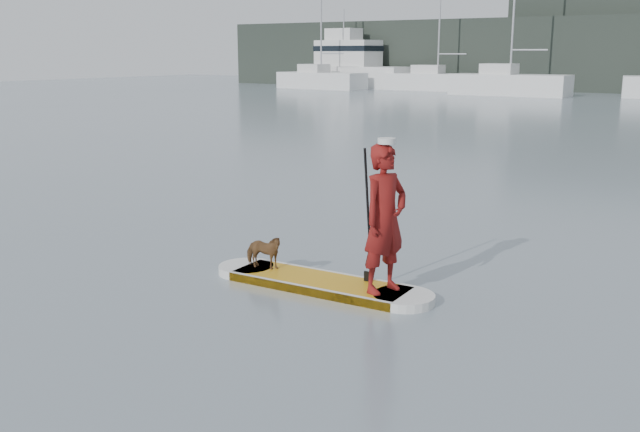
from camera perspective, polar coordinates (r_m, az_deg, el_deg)
The scene contains 11 objects.
ground at distance 11.04m, azimuth 14.26°, elevation -3.95°, with size 140.00×140.00×0.00m, color slate.
paddleboard at distance 9.76m, azimuth 0.00°, elevation -5.38°, with size 3.30×0.86×0.12m.
paddler at distance 9.05m, azimuth 5.22°, elevation -0.23°, with size 0.70×0.46×1.91m, color maroon.
white_cap at distance 8.88m, azimuth 5.35°, elevation 6.00°, with size 0.22×0.22×0.07m, color silver.
dog at distance 10.17m, azimuth -4.56°, elevation -2.86°, with size 0.27×0.59×0.50m, color brown.
paddle at distance 9.48m, azimuth 3.87°, elevation -1.34°, with size 0.10×0.30×2.00m.
sailboat_a at distance 64.19m, azimuth 0.04°, elevation 10.90°, with size 8.63×3.71×12.13m.
sailboat_b at distance 61.88m, azimuth 9.31°, elevation 10.70°, with size 8.76×2.89×12.89m.
sailboat_c at distance 55.93m, azimuth 14.86°, elevation 10.25°, with size 8.72×3.08×12.43m.
motor_yacht_b at distance 66.94m, azimuth 2.65°, elevation 11.93°, with size 10.99×5.02×6.99m.
shore_building_west at distance 65.45m, azimuth 21.27°, elevation 13.29°, with size 14.00×4.00×9.00m, color black.
Camera 1 is at (3.17, -10.10, 3.13)m, focal length 40.00 mm.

